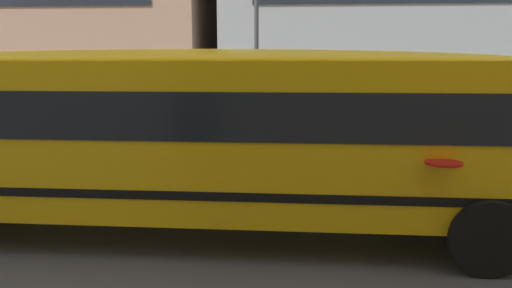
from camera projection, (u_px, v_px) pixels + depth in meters
name	position (u px, v px, depth m)	size (l,w,h in m)	color
sidewalk_far	(125.00, 137.00, 16.29)	(120.00, 3.00, 0.01)	gray
school_bus	(199.00, 126.00, 7.05)	(12.45, 3.09, 2.77)	yellow
street_lamp	(256.00, 5.00, 14.57)	(0.44, 0.44, 6.80)	#38383D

